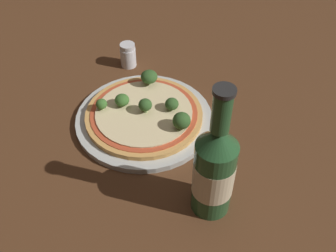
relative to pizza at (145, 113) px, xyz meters
The scene contains 11 objects.
ground_plane 0.02m from the pizza, 17.93° to the right, with size 3.00×3.00×0.00m, color #4C2D19.
plate 0.01m from the pizza, 87.43° to the right, with size 0.27×0.27×0.01m.
pizza is the anchor object (origin of this frame).
broccoli_floret_0 0.06m from the pizza, 25.58° to the left, with size 0.03×0.03×0.03m.
broccoli_floret_1 0.03m from the pizza, 57.57° to the right, with size 0.03×0.03×0.03m.
broccoli_floret_2 0.09m from the pizza, 159.85° to the right, with size 0.02×0.02×0.02m.
broccoli_floret_3 0.05m from the pizza, behind, with size 0.03×0.03×0.02m.
broccoli_floret_4 0.09m from the pizza, 108.24° to the left, with size 0.03×0.03×0.03m.
broccoli_floret_5 0.09m from the pizza, 12.16° to the right, with size 0.03×0.03×0.03m.
beer_bottle 0.24m from the pizza, 37.61° to the right, with size 0.06×0.06×0.24m.
pepper_shaker 0.19m from the pizza, 126.66° to the left, with size 0.04×0.04×0.06m.
Camera 1 is at (0.25, -0.50, 0.54)m, focal length 42.00 mm.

